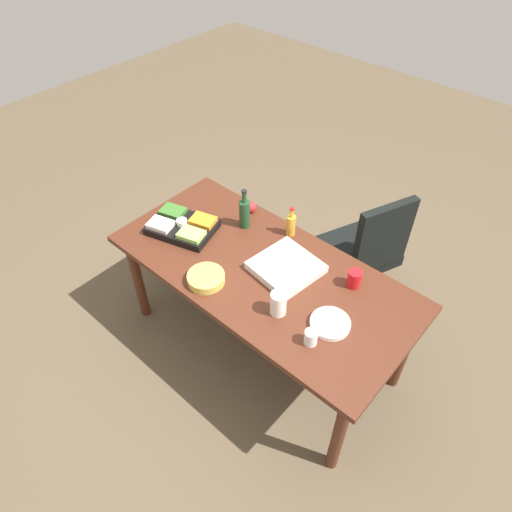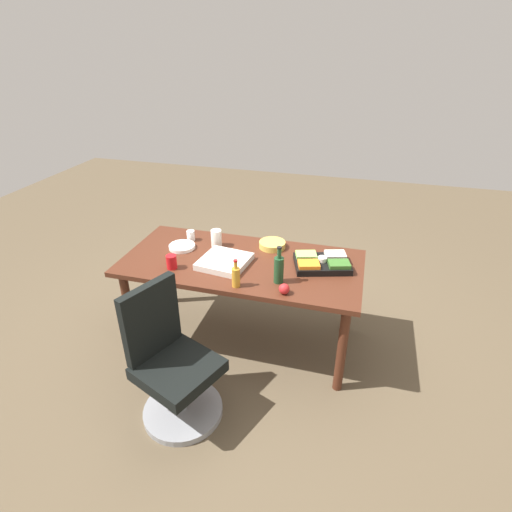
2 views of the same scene
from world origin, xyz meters
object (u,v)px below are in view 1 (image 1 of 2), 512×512
at_px(chip_bowl, 206,278).
at_px(pizza_box, 286,267).
at_px(paper_cup, 311,337).
at_px(veggie_tray, 182,226).
at_px(conference_table, 262,279).
at_px(apple_red, 251,207).
at_px(dressing_bottle, 291,224).
at_px(paper_plate_stack, 330,323).
at_px(mayo_jar, 278,303).
at_px(red_solo_cup, 354,279).
at_px(office_chair, 361,259).
at_px(wine_bottle, 245,213).

bearing_deg(chip_bowl, pizza_box, -127.60).
distance_m(pizza_box, paper_cup, 0.54).
bearing_deg(veggie_tray, conference_table, -172.97).
bearing_deg(conference_table, apple_red, -40.79).
bearing_deg(paper_cup, dressing_bottle, -44.63).
bearing_deg(paper_plate_stack, paper_cup, 85.65).
height_order(mayo_jar, dressing_bottle, dressing_bottle).
relative_size(mayo_jar, veggie_tray, 0.30).
height_order(mayo_jar, paper_plate_stack, mayo_jar).
bearing_deg(red_solo_cup, dressing_bottle, -11.41).
height_order(office_chair, apple_red, office_chair).
height_order(wine_bottle, paper_cup, wine_bottle).
bearing_deg(pizza_box, apple_red, -20.11).
distance_m(conference_table, chip_bowl, 0.37).
height_order(mayo_jar, paper_cup, mayo_jar).
distance_m(paper_cup, apple_red, 1.14).
relative_size(chip_bowl, red_solo_cup, 2.03).
bearing_deg(wine_bottle, mayo_jar, 146.36).
bearing_deg(dressing_bottle, office_chair, -120.52).
xyz_separation_m(conference_table, red_solo_cup, (-0.49, -0.25, 0.14)).
height_order(conference_table, veggie_tray, veggie_tray).
height_order(veggie_tray, red_solo_cup, red_solo_cup).
xyz_separation_m(paper_cup, apple_red, (0.97, -0.61, -0.01)).
xyz_separation_m(paper_plate_stack, apple_red, (0.98, -0.45, 0.02)).
relative_size(conference_table, apple_red, 25.15).
height_order(paper_cup, apple_red, paper_cup).
distance_m(wine_bottle, veggie_tray, 0.42).
height_order(office_chair, chip_bowl, office_chair).
height_order(office_chair, paper_cup, office_chair).
xyz_separation_m(chip_bowl, dressing_bottle, (-0.11, -0.66, 0.06)).
bearing_deg(conference_table, pizza_box, -142.64).
distance_m(paper_plate_stack, paper_cup, 0.17).
xyz_separation_m(paper_plate_stack, red_solo_cup, (0.07, -0.33, 0.04)).
xyz_separation_m(conference_table, dressing_bottle, (0.07, -0.36, 0.17)).
bearing_deg(red_solo_cup, mayo_jar, 65.74).
relative_size(paper_plate_stack, red_solo_cup, 2.00).
distance_m(paper_plate_stack, red_solo_cup, 0.34).
xyz_separation_m(pizza_box, wine_bottle, (0.47, -0.14, 0.09)).
relative_size(wine_bottle, paper_cup, 3.20).
bearing_deg(red_solo_cup, pizza_box, 23.90).
bearing_deg(wine_bottle, conference_table, 147.18).
distance_m(chip_bowl, dressing_bottle, 0.67).
xyz_separation_m(office_chair, dressing_bottle, (0.30, 0.51, 0.50)).
bearing_deg(office_chair, mayo_jar, 93.06).
bearing_deg(paper_cup, wine_bottle, -27.69).
xyz_separation_m(office_chair, paper_plate_stack, (-0.33, 0.95, 0.43)).
bearing_deg(pizza_box, mayo_jar, 128.47).
distance_m(office_chair, dressing_bottle, 0.77).
relative_size(paper_plate_stack, chip_bowl, 0.99).
xyz_separation_m(conference_table, chip_bowl, (0.18, 0.30, 0.12)).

